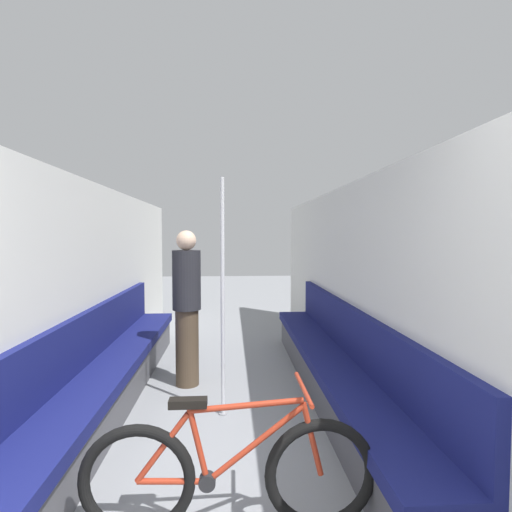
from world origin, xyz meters
The scene contains 7 objects.
wall_left centered at (-1.32, 2.78, 1.06)m, with size 0.10×8.76×2.13m, color silver.
wall_right centered at (1.32, 2.78, 1.06)m, with size 0.10×8.76×2.13m, color silver.
bench_seat_row_left centered at (-1.07, 3.03, 0.30)m, with size 0.47×4.34×0.91m.
bench_seat_row_right centered at (1.07, 3.03, 0.30)m, with size 0.47×4.34×0.91m.
bicycle centered at (0.06, 1.34, 0.33)m, with size 1.59×0.46×0.79m.
grab_pole_near centered at (0.00, 2.78, 1.03)m, with size 0.08×0.08×2.11m.
passenger_standing centered at (-0.40, 3.51, 0.85)m, with size 0.30×0.30×1.65m.
Camera 1 is at (0.07, -0.73, 1.60)m, focal length 28.00 mm.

